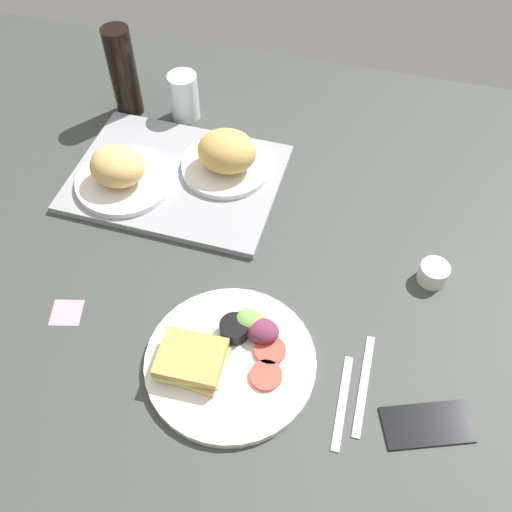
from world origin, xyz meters
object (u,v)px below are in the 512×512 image
Objects in this scene: serving_tray at (177,178)px; knife at (364,384)px; espresso_cup at (433,273)px; plate_with_salad at (227,357)px; fork at (342,402)px; soda_bottle at (123,72)px; bread_plate_near at (120,172)px; bread_plate_far at (227,156)px; sticky_note at (67,312)px; drinking_glass at (184,97)px; cell_phone at (427,424)px.

serving_tray is 2.37× the size of knife.
knife is at bearing -110.44° from espresso_cup.
espresso_cup is (56.55, -12.77, 1.20)cm from serving_tray.
plate_with_salad is 1.75× the size of fork.
soda_bottle is (-19.28, 20.26, 10.17)cm from serving_tray.
bread_plate_near reaches higher than plate_with_salad.
fork is (54.40, -36.61, -4.90)cm from bread_plate_near.
bread_plate_far reaches higher than sticky_note.
knife is 55.38cm from sticky_note.
serving_tray is at bearing -46.42° from soda_bottle.
drinking_glass is 0.80× the size of cell_phone.
espresso_cup is (33.06, 26.85, 0.34)cm from plate_with_salad.
bread_plate_far reaches higher than fork.
bread_plate_near is 1.07× the size of bread_plate_far.
fork is (44.14, -42.03, -0.55)cm from serving_tray.
serving_tray is 60.95cm from fork.
serving_tray is at bearing -156.38° from bread_plate_far.
fork is at bearing -6.65° from plate_with_salad.
fork is at bearing -52.17° from drinking_glass.
serving_tray is at bearing 120.67° from plate_with_salad.
bread_plate_near is at bearing -70.64° from soda_bottle.
knife is at bearing -48.70° from drinking_glass.
sticky_note is (-2.87, -59.50, -5.69)cm from drinking_glass.
drinking_glass is 0.61× the size of knife.
drinking_glass reaches higher than espresso_cup.
drinking_glass is 14.93cm from soda_bottle.
bread_plate_near is 48.18cm from plate_with_salad.
soda_bottle is 3.92× the size of sticky_note.
plate_with_salad is 20.84cm from fork.
cell_phone is (1.49, -29.60, -1.60)cm from espresso_cup.
espresso_cup is at bearing 21.09° from sticky_note.
sticky_note is at bearing -113.76° from bread_plate_far.
espresso_cup is at bearing 39.08° from plate_with_salad.
drinking_glass is at bearing 79.80° from bread_plate_near.
soda_bottle reaches higher than espresso_cup.
cell_phone is (13.90, -0.34, 0.15)cm from fork.
cell_phone is at bearing -45.31° from drinking_glass.
sticky_note is at bearing 89.44° from knife.
plate_with_salad is 42.59cm from espresso_cup.
bread_plate_far is 0.90× the size of soda_bottle.
espresso_cup is 1.00× the size of sticky_note.
bread_plate_near reaches higher than knife.
fork is at bearing -33.94° from bread_plate_near.
drinking_glass is 80.93cm from fork.
fork is at bearing 158.20° from cell_phone.
plate_with_salad is at bearing -140.92° from espresso_cup.
espresso_cup reaches higher than fork.
plate_with_salad is at bearing 93.56° from knife.
bread_plate_far reaches higher than serving_tray.
sticky_note is (-55.38, 0.27, -0.19)cm from knife.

